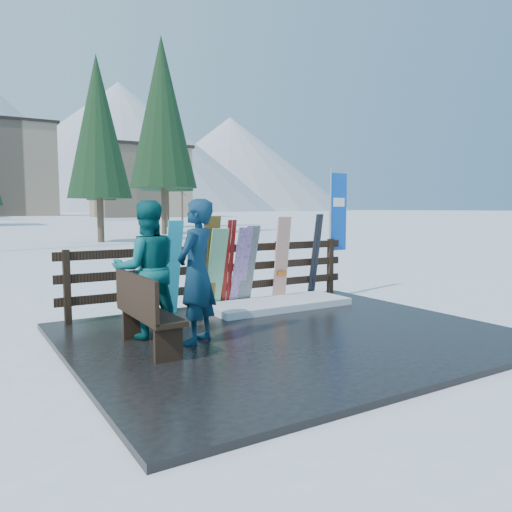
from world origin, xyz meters
TOP-DOWN VIEW (x-y plane):
  - ground at (0.00, 0.00)m, footprint 700.00×700.00m
  - deck at (0.00, 0.00)m, footprint 6.00×5.00m
  - fence at (0.00, 2.20)m, footprint 5.60×0.10m
  - snow_patch at (0.89, 1.60)m, footprint 2.62×1.00m
  - bench at (-2.06, 0.23)m, footprint 0.41×1.50m
  - snowboard_0 at (-0.97, 1.98)m, footprint 0.26×0.38m
  - snowboard_1 at (-0.16, 1.98)m, footprint 0.32×0.41m
  - snowboard_2 at (-0.29, 1.98)m, footprint 0.30×0.33m
  - snowboard_3 at (0.33, 1.98)m, footprint 0.28×0.43m
  - snowboard_4 at (0.49, 1.98)m, footprint 0.28×0.42m
  - snowboard_5 at (1.22, 1.98)m, footprint 0.29×0.22m
  - ski_pair_a at (0.13, 2.05)m, footprint 0.16×0.31m
  - ski_pair_b at (2.08, 2.05)m, footprint 0.17×0.29m
  - rental_flag at (2.79, 2.25)m, footprint 0.45×0.04m
  - person_front at (-1.35, 0.21)m, footprint 0.83×0.78m
  - person_back at (-1.80, 0.86)m, footprint 1.02×0.85m
  - trees at (4.69, 47.65)m, footprint 42.32×68.77m

SIDE VIEW (x-z plane):
  - ground at x=0.00m, z-range 0.00..0.00m
  - deck at x=0.00m, z-range 0.00..0.08m
  - snow_patch at x=0.89m, z-range 0.08..0.20m
  - bench at x=-2.06m, z-range 0.11..1.08m
  - fence at x=0.00m, z-range 0.16..1.31m
  - snowboard_1 at x=-0.16m, z-range 0.08..1.52m
  - snowboard_3 at x=0.33m, z-range 0.08..1.53m
  - snowboard_4 at x=0.49m, z-range 0.08..1.55m
  - ski_pair_a at x=0.13m, z-range 0.08..1.66m
  - snowboard_0 at x=-0.97m, z-range 0.08..1.67m
  - snowboard_5 at x=1.22m, z-range 0.08..1.70m
  - snowboard_2 at x=-0.29m, z-range 0.08..1.73m
  - ski_pair_b at x=2.08m, z-range 0.08..1.75m
  - person_back at x=-1.80m, z-range 0.08..1.97m
  - person_front at x=-1.35m, z-range 0.08..1.98m
  - rental_flag at x=2.79m, z-range 0.39..2.99m
  - trees at x=4.69m, z-range -0.92..13.20m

